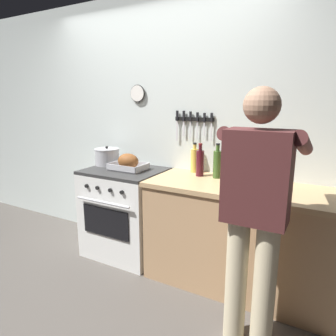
# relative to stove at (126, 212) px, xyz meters

# --- Properties ---
(ground_plane) EXTENTS (8.00, 8.00, 0.00)m
(ground_plane) POSITION_rel_stove_xyz_m (0.22, -0.99, -0.45)
(ground_plane) COLOR #4C4742
(wall_back) EXTENTS (6.00, 0.13, 2.60)m
(wall_back) POSITION_rel_stove_xyz_m (0.22, 0.36, 0.85)
(wall_back) COLOR silver
(wall_back) RESTS_ON ground
(counter_block) EXTENTS (2.03, 0.65, 0.90)m
(counter_block) POSITION_rel_stove_xyz_m (1.42, 0.00, 0.00)
(counter_block) COLOR tan
(counter_block) RESTS_ON ground
(stove) EXTENTS (0.76, 0.67, 0.90)m
(stove) POSITION_rel_stove_xyz_m (0.00, 0.00, 0.00)
(stove) COLOR white
(stove) RESTS_ON ground
(person_cook) EXTENTS (0.51, 0.63, 1.66)m
(person_cook) POSITION_rel_stove_xyz_m (1.44, -0.58, 0.50)
(person_cook) COLOR #C6B793
(person_cook) RESTS_ON ground
(roasting_pan) EXTENTS (0.35, 0.26, 0.16)m
(roasting_pan) POSITION_rel_stove_xyz_m (0.04, 0.01, 0.52)
(roasting_pan) COLOR #B7B7BC
(roasting_pan) RESTS_ON stove
(stock_pot) EXTENTS (0.26, 0.26, 0.20)m
(stock_pot) POSITION_rel_stove_xyz_m (-0.30, 0.10, 0.54)
(stock_pot) COLOR #B7B7BC
(stock_pot) RESTS_ON stove
(cutting_board) EXTENTS (0.36, 0.24, 0.02)m
(cutting_board) POSITION_rel_stove_xyz_m (1.36, -0.02, 0.46)
(cutting_board) COLOR tan
(cutting_board) RESTS_ON counter_block
(bottle_cooking_oil) EXTENTS (0.07, 0.07, 0.28)m
(bottle_cooking_oil) POSITION_rel_stove_xyz_m (0.66, 0.24, 0.57)
(bottle_cooking_oil) COLOR gold
(bottle_cooking_oil) RESTS_ON counter_block
(bottle_olive_oil) EXTENTS (0.07, 0.07, 0.31)m
(bottle_olive_oil) POSITION_rel_stove_xyz_m (0.93, 0.14, 0.58)
(bottle_olive_oil) COLOR #385623
(bottle_olive_oil) RESTS_ON counter_block
(bottle_hot_sauce) EXTENTS (0.05, 0.05, 0.16)m
(bottle_hot_sauce) POSITION_rel_stove_xyz_m (1.14, 0.23, 0.52)
(bottle_hot_sauce) COLOR red
(bottle_hot_sauce) RESTS_ON counter_block
(bottle_wine_red) EXTENTS (0.07, 0.07, 0.30)m
(bottle_wine_red) POSITION_rel_stove_xyz_m (0.76, 0.13, 0.58)
(bottle_wine_red) COLOR #47141E
(bottle_wine_red) RESTS_ON counter_block
(bottle_vinegar) EXTENTS (0.06, 0.06, 0.27)m
(bottle_vinegar) POSITION_rel_stove_xyz_m (1.27, 0.13, 0.56)
(bottle_vinegar) COLOR #997F4C
(bottle_vinegar) RESTS_ON counter_block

